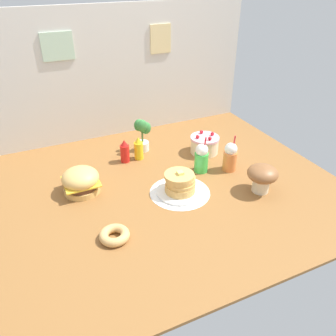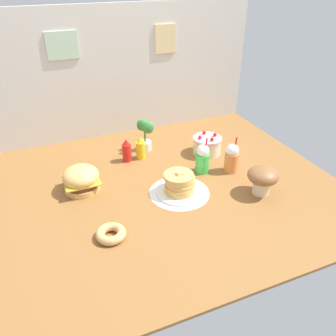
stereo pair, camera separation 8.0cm
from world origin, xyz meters
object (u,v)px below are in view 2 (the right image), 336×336
Objects in this scene: pancake_stack at (180,185)px; orange_float_cup at (232,158)px; burger at (81,179)px; potted_plant at (145,133)px; layer_cake at (207,145)px; ketchup_bottle at (127,151)px; cream_soda_cup at (203,159)px; mushroom_stool at (263,178)px; mustard_bottle at (141,148)px; donut_pink_glaze at (111,234)px.

orange_float_cup is at bearing 13.82° from pancake_stack.
burger is 0.72m from potted_plant.
layer_cake is 0.83× the size of orange_float_cup.
cream_soda_cup reaches higher than ketchup_bottle.
layer_cake is 0.66m from mushroom_stool.
mustard_bottle is (0.52, 0.27, 0.00)m from burger.
pancake_stack is 1.83× the size of donut_pink_glaze.
orange_float_cup reaches higher than burger.
potted_plant is (-0.00, 0.69, 0.09)m from pancake_stack.
orange_float_cup is (0.56, -0.45, 0.02)m from mustard_bottle.
layer_cake is 1.34× the size of donut_pink_glaze.
ketchup_bottle is at bearing -149.00° from potted_plant.
ketchup_bottle is at bearing 179.08° from mustard_bottle.
potted_plant reaches higher than donut_pink_glaze.
burger is 0.88× the size of orange_float_cup.
donut_pink_glaze is (-0.54, -0.25, -0.04)m from pancake_stack.
ketchup_bottle is 0.24m from potted_plant.
layer_cake is at bearing -11.49° from ketchup_bottle.
ketchup_bottle reaches higher than pancake_stack.
cream_soda_cup is 0.57m from potted_plant.
ketchup_bottle is (-0.20, 0.57, 0.02)m from pancake_stack.
pancake_stack is 1.36× the size of layer_cake.
orange_float_cup is (0.48, 0.12, 0.04)m from pancake_stack.
layer_cake reaches higher than pancake_stack.
ketchup_bottle is 0.67× the size of cream_soda_cup.
potted_plant is at bearing 119.08° from cream_soda_cup.
ketchup_bottle is 0.67× the size of orange_float_cup.
burger is at bearing 153.85° from pancake_stack.
donut_pink_glaze is at bearing -119.18° from mustard_bottle.
mustard_bottle is 0.16m from potted_plant.
donut_pink_glaze is at bearing -155.06° from pancake_stack.
mushroom_stool is at bearing -59.17° from cream_soda_cup.
burger is 0.88× the size of cream_soda_cup.
orange_float_cup is at bearing -9.46° from burger.
burger is 0.78× the size of pancake_stack.
donut_pink_glaze is 1.09m from potted_plant.
burger is at bearing -152.63° from mustard_bottle.
ketchup_bottle is 0.91× the size of mushroom_stool.
potted_plant is 1.39× the size of mushroom_stool.
orange_float_cup is 0.75m from potted_plant.
ketchup_bottle is at bearing 168.51° from layer_cake.
pancake_stack is 1.13× the size of orange_float_cup.
mustard_bottle is at bearing 133.63° from cream_soda_cup.
mushroom_stool is (0.07, -0.65, 0.05)m from layer_cake.
potted_plant is (-0.48, 0.57, 0.04)m from orange_float_cup.
pancake_stack is at bearing -166.18° from orange_float_cup.
pancake_stack is at bearing -26.15° from burger.
mustard_bottle is at bearing 98.65° from pancake_stack.
burger is at bearing -147.11° from potted_plant.
orange_float_cup is at bearing -33.67° from ketchup_bottle.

